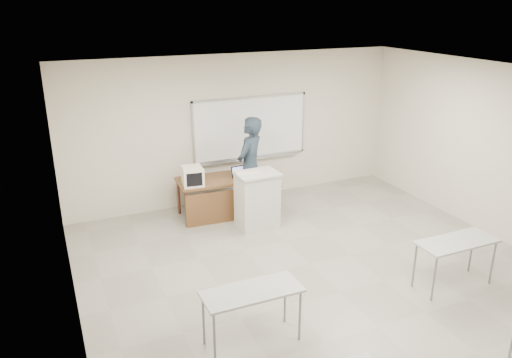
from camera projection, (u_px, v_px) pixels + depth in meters
name	position (u px, v px, depth m)	size (l,w,h in m)	color
floor	(340.00, 292.00, 7.19)	(7.00, 8.00, 0.01)	gray
whiteboard	(250.00, 129.00, 10.22)	(2.48, 0.10, 1.31)	white
student_desks	(407.00, 301.00, 5.80)	(4.40, 2.20, 0.73)	#A4A5A0
instructor_desk	(221.00, 190.00, 9.50)	(1.57, 0.78, 0.75)	brown
podium	(257.00, 200.00, 9.09)	(0.75, 0.55, 1.06)	#B9B8AF
crt_monitor	(193.00, 176.00, 9.16)	(0.38, 0.42, 0.36)	beige
laptop	(241.00, 175.00, 9.55)	(0.29, 0.27, 0.21)	black
mouse	(244.00, 173.00, 9.77)	(0.10, 0.07, 0.04)	#B8BAC0
keyboard	(248.00, 172.00, 8.92)	(0.44, 0.15, 0.02)	beige
presenter	(250.00, 166.00, 9.56)	(0.70, 0.46, 1.93)	black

